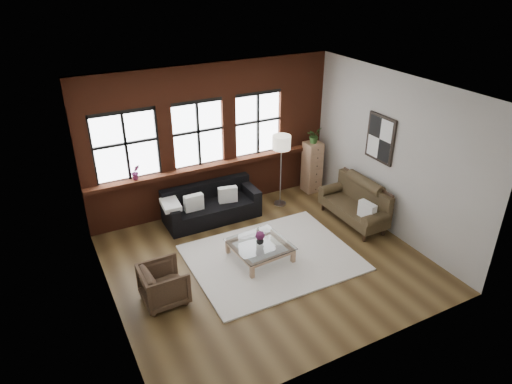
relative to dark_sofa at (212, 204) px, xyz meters
name	(u,v)px	position (x,y,z in m)	size (l,w,h in m)	color
floor	(266,261)	(0.29, -1.90, -0.36)	(5.50, 5.50, 0.00)	#4B351B
ceiling	(268,91)	(0.29, -1.90, 2.84)	(5.50, 5.50, 0.00)	white
wall_back	(211,138)	(0.29, 0.60, 1.24)	(5.50, 5.50, 0.00)	#B2ADA5
wall_front	(362,261)	(0.29, -4.40, 1.24)	(5.50, 5.50, 0.00)	#B2ADA5
wall_left	(101,223)	(-2.46, -1.90, 1.24)	(5.00, 5.00, 0.00)	#B2ADA5
wall_right	(391,155)	(3.04, -1.90, 1.24)	(5.00, 5.00, 0.00)	#B2ADA5
brick_backwall	(212,139)	(0.29, 0.54, 1.24)	(5.50, 0.12, 3.20)	#5D2716
sill_ledge	(214,165)	(0.29, 0.45, 0.68)	(5.50, 0.30, 0.08)	#5D2716
window_left	(126,147)	(-1.51, 0.55, 1.39)	(1.38, 0.10, 1.50)	black
window_mid	(198,134)	(-0.01, 0.55, 1.39)	(1.38, 0.10, 1.50)	black
window_right	(257,124)	(1.39, 0.55, 1.39)	(1.38, 0.10, 1.50)	black
wall_poster	(380,139)	(3.01, -1.60, 1.49)	(0.05, 0.74, 0.94)	black
shag_rug	(272,257)	(0.43, -1.87, -0.35)	(3.00, 2.35, 0.03)	white
dark_sofa	(212,204)	(0.00, 0.00, 0.00)	(2.01, 0.81, 0.73)	black
pillow_a	(194,203)	(-0.43, -0.10, 0.19)	(0.40, 0.14, 0.34)	white
pillow_b	(228,195)	(0.34, -0.10, 0.19)	(0.40, 0.14, 0.34)	white
vintage_settee	(354,204)	(2.59, -1.50, 0.08)	(0.74, 1.67, 0.89)	#392D1A
pillow_settee	(367,210)	(2.51, -2.01, 0.20)	(0.14, 0.38, 0.34)	white
armchair	(164,284)	(-1.71, -2.08, -0.04)	(0.70, 0.72, 0.65)	#412E20
coffee_table	(260,251)	(0.22, -1.77, -0.20)	(1.00, 1.00, 0.34)	#A97D5B
vase	(260,240)	(0.22, -1.77, 0.04)	(0.14, 0.14, 0.15)	#B2B2B2
flowers	(260,235)	(0.22, -1.77, 0.14)	(0.17, 0.17, 0.17)	#682351
drawer_chest	(312,167)	(2.65, 0.16, 0.25)	(0.38, 0.38, 1.22)	#A97D5B
potted_plant_top	(314,136)	(2.65, 0.16, 1.04)	(0.32, 0.28, 0.36)	#2D5923
floor_lamp	(281,168)	(1.63, -0.10, 0.54)	(0.40, 0.40, 1.80)	#A5A5A8
sill_plant	(136,172)	(-1.42, 0.42, 0.88)	(0.18, 0.14, 0.32)	#682351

